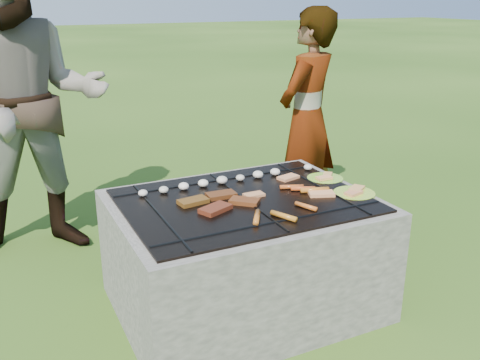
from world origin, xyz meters
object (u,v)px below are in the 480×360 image
(fire_pit, at_px, (244,258))
(plate_far, at_px, (325,178))
(bystander, at_px, (30,102))
(cook, at_px, (307,119))
(plate_near, at_px, (354,193))

(fire_pit, bearing_deg, plate_far, 10.29)
(plate_far, distance_m, bystander, 1.83)
(fire_pit, distance_m, cook, 1.36)
(fire_pit, distance_m, bystander, 1.62)
(plate_near, xyz_separation_m, bystander, (-1.43, 1.35, 0.37))
(fire_pit, distance_m, plate_far, 0.66)
(plate_near, bearing_deg, fire_pit, 163.60)
(plate_near, height_order, bystander, bystander)
(fire_pit, xyz_separation_m, cook, (0.93, 0.87, 0.48))
(plate_far, relative_size, cook, 0.15)
(plate_far, bearing_deg, cook, 64.70)
(cook, height_order, bystander, bystander)
(plate_near, relative_size, cook, 0.18)
(fire_pit, relative_size, bystander, 0.67)
(plate_far, distance_m, plate_near, 0.27)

